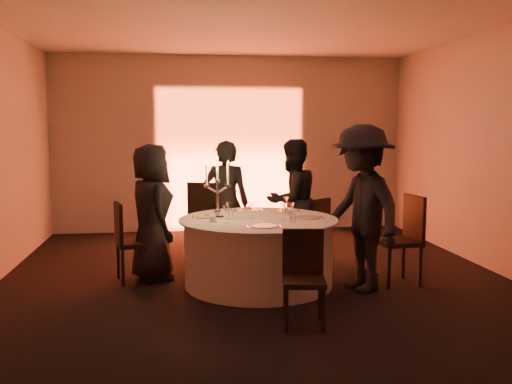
{
  "coord_description": "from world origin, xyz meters",
  "views": [
    {
      "loc": [
        -0.9,
        -6.31,
        1.82
      ],
      "look_at": [
        0.0,
        0.2,
        1.05
      ],
      "focal_mm": 40.0,
      "sensor_mm": 36.0,
      "label": 1
    }
  ],
  "objects": [
    {
      "name": "wine_glass_c",
      "position": [
        -0.39,
        -0.26,
        0.91
      ],
      "size": [
        0.07,
        0.07,
        0.19
      ],
      "color": "white",
      "rests_on": "banquet_table"
    },
    {
      "name": "chair_left",
      "position": [
        -1.48,
        0.35,
        0.52
      ],
      "size": [
        0.5,
        0.5,
        0.93
      ],
      "rotation": [
        0.0,
        0.0,
        1.83
      ],
      "color": "black",
      "rests_on": "floor"
    },
    {
      "name": "wine_glass_e",
      "position": [
        0.39,
        0.39,
        0.91
      ],
      "size": [
        0.07,
        0.07,
        0.19
      ],
      "color": "white",
      "rests_on": "banquet_table"
    },
    {
      "name": "chair_front",
      "position": [
        0.23,
        -1.33,
        0.49
      ],
      "size": [
        0.43,
        0.44,
        0.87
      ],
      "rotation": [
        0.0,
        0.0,
        -0.15
      ],
      "color": "black",
      "rests_on": "floor"
    },
    {
      "name": "candelabra",
      "position": [
        -0.46,
        0.07,
        1.02
      ],
      "size": [
        0.3,
        0.14,
        0.72
      ],
      "color": "silver",
      "rests_on": "banquet_table"
    },
    {
      "name": "wall_back",
      "position": [
        0.0,
        3.5,
        1.5
      ],
      "size": [
        7.0,
        0.0,
        7.0
      ],
      "primitive_type": "plane",
      "rotation": [
        1.57,
        0.0,
        0.0
      ],
      "color": "#B3ADA6",
      "rests_on": "floor"
    },
    {
      "name": "plate_front",
      "position": [
        -0.02,
        -0.53,
        0.78
      ],
      "size": [
        0.36,
        0.26,
        0.01
      ],
      "color": "white",
      "rests_on": "banquet_table"
    },
    {
      "name": "wine_glass_d",
      "position": [
        -0.07,
        0.01,
        0.91
      ],
      "size": [
        0.07,
        0.07,
        0.19
      ],
      "color": "white",
      "rests_on": "banquet_table"
    },
    {
      "name": "tumbler_c",
      "position": [
        0.33,
        -0.31,
        0.82
      ],
      "size": [
        0.07,
        0.07,
        0.09
      ],
      "primitive_type": "cylinder",
      "color": "white",
      "rests_on": "banquet_table"
    },
    {
      "name": "coffee_cup",
      "position": [
        -0.52,
        -0.15,
        0.8
      ],
      "size": [
        0.11,
        0.11,
        0.07
      ],
      "color": "white",
      "rests_on": "banquet_table"
    },
    {
      "name": "banquet_table",
      "position": [
        0.0,
        0.0,
        0.38
      ],
      "size": [
        1.8,
        1.8,
        0.77
      ],
      "color": "black",
      "rests_on": "floor"
    },
    {
      "name": "wall_front",
      "position": [
        0.0,
        -3.5,
        1.5
      ],
      "size": [
        7.0,
        0.0,
        7.0
      ],
      "primitive_type": "plane",
      "rotation": [
        -1.57,
        0.0,
        0.0
      ],
      "color": "#B3ADA6",
      "rests_on": "floor"
    },
    {
      "name": "plate_back_left",
      "position": [
        -0.03,
        0.63,
        0.79
      ],
      "size": [
        0.36,
        0.29,
        0.08
      ],
      "color": "white",
      "rests_on": "banquet_table"
    },
    {
      "name": "plate_left",
      "position": [
        -0.56,
        0.18,
        0.79
      ],
      "size": [
        0.36,
        0.29,
        0.08
      ],
      "color": "white",
      "rests_on": "banquet_table"
    },
    {
      "name": "chair_back_right",
      "position": [
        0.92,
        1.06,
        0.48
      ],
      "size": [
        0.53,
        0.53,
        0.85
      ],
      "rotation": [
        0.0,
        0.0,
        -2.47
      ],
      "color": "black",
      "rests_on": "floor"
    },
    {
      "name": "guest_left",
      "position": [
        -1.21,
        0.42,
        0.8
      ],
      "size": [
        0.74,
        0.91,
        1.61
      ],
      "primitive_type": "imported",
      "rotation": [
        0.0,
        0.0,
        1.91
      ],
      "color": "black",
      "rests_on": "floor"
    },
    {
      "name": "guest_back_left",
      "position": [
        -0.28,
        1.04,
        0.81
      ],
      "size": [
        0.67,
        0.53,
        1.63
      ],
      "primitive_type": "imported",
      "rotation": [
        0.0,
        0.0,
        2.88
      ],
      "color": "black",
      "rests_on": "floor"
    },
    {
      "name": "wine_glass_f",
      "position": [
        0.26,
        -0.11,
        0.91
      ],
      "size": [
        0.07,
        0.07,
        0.19
      ],
      "color": "white",
      "rests_on": "banquet_table"
    },
    {
      "name": "wine_glass_a",
      "position": [
        -0.34,
        0.01,
        0.91
      ],
      "size": [
        0.07,
        0.07,
        0.19
      ],
      "color": "white",
      "rests_on": "banquet_table"
    },
    {
      "name": "guest_back_right",
      "position": [
        0.61,
        1.07,
        0.82
      ],
      "size": [
        1.0,
        0.93,
        1.64
      ],
      "primitive_type": "imported",
      "rotation": [
        0.0,
        0.0,
        -2.63
      ],
      "color": "black",
      "rests_on": "floor"
    },
    {
      "name": "guest_right",
      "position": [
        1.09,
        -0.35,
        0.92
      ],
      "size": [
        1.0,
        1.33,
        1.83
      ],
      "primitive_type": "imported",
      "rotation": [
        0.0,
        0.0,
        -1.26
      ],
      "color": "black",
      "rests_on": "floor"
    },
    {
      "name": "uplighter_fixture",
      "position": [
        0.0,
        3.2,
        0.05
      ],
      "size": [
        0.25,
        0.12,
        0.1
      ],
      "primitive_type": "cube",
      "color": "black",
      "rests_on": "floor"
    },
    {
      "name": "chair_right",
      "position": [
        1.67,
        -0.17,
        0.58
      ],
      "size": [
        0.5,
        0.5,
        1.02
      ],
      "rotation": [
        0.0,
        0.0,
        -1.46
      ],
      "color": "black",
      "rests_on": "floor"
    },
    {
      "name": "wall_right",
      "position": [
        3.0,
        0.0,
        1.5
      ],
      "size": [
        0.0,
        7.0,
        7.0
      ],
      "primitive_type": "plane",
      "rotation": [
        1.57,
        0.0,
        -1.57
      ],
      "color": "#B3ADA6",
      "rests_on": "floor"
    },
    {
      "name": "chair_back_left",
      "position": [
        -0.51,
        1.28,
        0.61
      ],
      "size": [
        0.6,
        0.6,
        1.07
      ],
      "rotation": [
        0.0,
        0.0,
        2.8
      ],
      "color": "black",
      "rests_on": "floor"
    },
    {
      "name": "tumbler_a",
      "position": [
        0.38,
        0.21,
        0.82
      ],
      "size": [
        0.07,
        0.07,
        0.09
      ],
      "primitive_type": "cylinder",
      "color": "white",
      "rests_on": "banquet_table"
    },
    {
      "name": "floor",
      "position": [
        0.0,
        0.0,
        0.0
      ],
      "size": [
        7.0,
        7.0,
        0.0
      ],
      "primitive_type": "plane",
      "color": "black",
      "rests_on": "ground"
    },
    {
      "name": "tumbler_b",
      "position": [
        -0.3,
        0.17,
        0.82
      ],
      "size": [
        0.07,
        0.07,
        0.09
      ],
      "primitive_type": "cylinder",
      "color": "white",
      "rests_on": "banquet_table"
    },
    {
      "name": "plate_back_right",
      "position": [
        0.39,
        0.47,
        0.79
      ],
      "size": [
        0.35,
        0.29,
        0.08
      ],
      "color": "white",
      "rests_on": "banquet_table"
    },
    {
      "name": "wine_glass_b",
      "position": [
        0.37,
        -0.09,
        0.91
      ],
      "size": [
        0.07,
        0.07,
        0.19
      ],
      "color": "white",
      "rests_on": "banquet_table"
    },
    {
      "name": "ceiling",
      "position": [
        0.0,
        0.0,
        3.0
      ],
      "size": [
        7.0,
        7.0,
        0.0
      ],
      "primitive_type": "plane",
      "rotation": [
        3.14,
        0.0,
        0.0
      ],
      "color": "silver",
      "rests_on": "wall_back"
    },
    {
      "name": "plate_right",
      "position": [
        0.56,
        -0.05,
        0.78
      ],
      "size": [
        0.36,
        0.29,
        0.01
      ],
      "color": "white",
      "rests_on": "banquet_table"
    }
  ]
}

